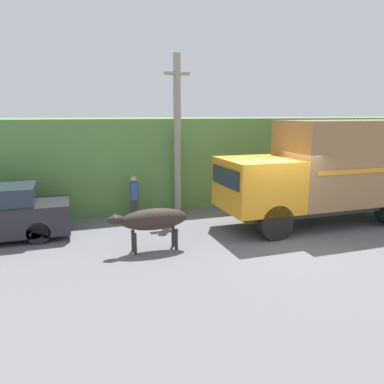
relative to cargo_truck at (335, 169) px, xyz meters
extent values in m
plane|color=slate|center=(-2.64, -0.93, -1.88)|extent=(60.00, 60.00, 0.00)
cube|color=#568442|center=(-2.64, 5.85, -0.12)|extent=(32.00, 5.19, 3.51)
cube|color=#2D2D2D|center=(-0.33, 0.02, -1.25)|extent=(6.71, 1.83, 0.18)
cube|color=orange|center=(-2.88, 0.02, -0.36)|extent=(2.19, 2.28, 1.60)
cube|color=#232D38|center=(-4.00, 0.02, -0.07)|extent=(0.04, 1.94, 0.56)
cube|color=olive|center=(0.76, 0.02, 0.22)|extent=(5.10, 2.28, 2.76)
cube|color=orange|center=(0.76, -1.13, 0.08)|extent=(4.59, 0.03, 0.14)
cylinder|color=black|center=(-2.77, -0.87, -1.34)|extent=(1.08, 0.50, 1.08)
ellipsoid|color=#2D231E|center=(-6.38, -0.67, -0.99)|extent=(1.84, 0.59, 0.59)
ellipsoid|color=#2D231E|center=(-7.41, -0.67, -0.92)|extent=(0.44, 0.26, 0.26)
cone|color=#B7AD93|center=(-7.41, -0.77, -0.79)|extent=(0.06, 0.06, 0.11)
cone|color=#B7AD93|center=(-7.41, -0.57, -0.79)|extent=(0.06, 0.06, 0.11)
cylinder|color=#2D231E|center=(-6.95, -0.84, -1.58)|extent=(0.09, 0.09, 0.59)
cylinder|color=#2D231E|center=(-6.95, -0.51, -1.58)|extent=(0.09, 0.09, 0.59)
cylinder|color=#2D231E|center=(-5.81, -0.84, -1.58)|extent=(0.09, 0.09, 0.59)
cylinder|color=#2D231E|center=(-5.81, -0.51, -1.58)|extent=(0.09, 0.09, 0.59)
cylinder|color=black|center=(-9.44, 0.95, -1.55)|extent=(0.66, 0.27, 0.66)
cube|color=#38332D|center=(-6.35, 2.62, -1.52)|extent=(0.30, 0.23, 0.72)
cylinder|color=#334C8C|center=(-6.35, 2.62, -0.85)|extent=(0.38, 0.38, 0.62)
sphere|color=tan|center=(-6.35, 2.62, -0.43)|extent=(0.21, 0.21, 0.21)
cylinder|color=gray|center=(-4.66, 2.87, 1.01)|extent=(0.27, 0.27, 5.77)
cube|color=gray|center=(-4.66, 2.87, 3.20)|extent=(0.90, 0.21, 0.10)
camera|label=1|loc=(-8.54, -10.28, 1.83)|focal=35.00mm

